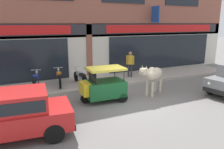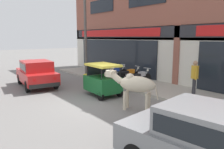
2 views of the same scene
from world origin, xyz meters
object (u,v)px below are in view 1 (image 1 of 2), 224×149
at_px(cow, 153,75).
at_px(motorcycle_2, 80,77).
at_px(auto_rickshaw, 103,87).
at_px(pedestrian, 130,62).
at_px(car_0, 12,113).
at_px(motorcycle_1, 59,78).
at_px(motorcycle_0, 36,81).

bearing_deg(cow, motorcycle_2, 132.55).
relative_size(auto_rickshaw, pedestrian, 1.26).
xyz_separation_m(car_0, pedestrian, (6.78, 4.74, 0.30)).
distance_m(motorcycle_1, motorcycle_2, 1.14).
bearing_deg(auto_rickshaw, motorcycle_2, 94.31).
bearing_deg(pedestrian, auto_rickshaw, -136.56).
xyz_separation_m(cow, motorcycle_1, (-3.86, 3.15, -0.49)).
relative_size(car_0, motorcycle_0, 2.09).
bearing_deg(motorcycle_1, auto_rickshaw, -65.44).
xyz_separation_m(car_0, auto_rickshaw, (3.73, 1.85, -0.15)).
height_order(motorcycle_0, pedestrian, pedestrian).
xyz_separation_m(cow, pedestrian, (0.52, 3.13, 0.11)).
bearing_deg(pedestrian, motorcycle_0, -179.04).
relative_size(car_0, motorcycle_2, 2.05).
height_order(cow, motorcycle_2, cow).
bearing_deg(car_0, cow, 14.45).
relative_size(cow, motorcycle_2, 1.08).
bearing_deg(cow, motorcycle_1, 140.82).
distance_m(cow, car_0, 6.48).
bearing_deg(auto_rickshaw, motorcycle_0, 132.51).
height_order(cow, auto_rickshaw, cow).
xyz_separation_m(motorcycle_0, motorcycle_2, (2.35, -0.05, 0.00)).
xyz_separation_m(auto_rickshaw, motorcycle_1, (-1.33, 2.91, -0.14)).
bearing_deg(cow, pedestrian, 80.62).
relative_size(motorcycle_0, pedestrian, 1.12).
bearing_deg(cow, motorcycle_0, 149.25).
xyz_separation_m(auto_rickshaw, pedestrian, (3.05, 2.89, 0.46)).
bearing_deg(car_0, auto_rickshaw, 26.39).
relative_size(motorcycle_0, motorcycle_2, 0.98).
xyz_separation_m(auto_rickshaw, motorcycle_0, (-2.56, 2.79, -0.14)).
height_order(car_0, pedestrian, pedestrian).
bearing_deg(motorcycle_0, pedestrian, 0.96).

